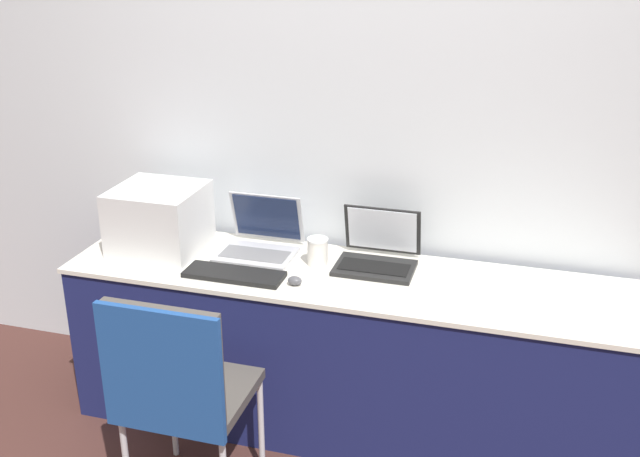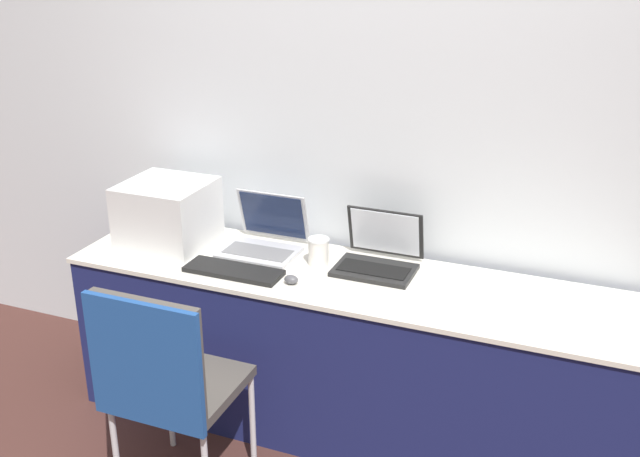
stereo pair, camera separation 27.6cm
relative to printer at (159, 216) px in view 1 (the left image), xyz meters
The scene contains 9 objects.
wall_back 1.01m from the printer, 20.61° to the left, with size 8.00×0.05×2.60m.
table 1.01m from the printer, ahead, with size 2.36×0.57×0.73m.
printer is the anchor object (origin of this frame).
laptop_left 0.45m from the printer, 11.03° to the left, with size 0.33×0.30×0.24m.
laptop_right 0.97m from the printer, ahead, with size 0.33×0.29×0.23m.
external_keyboard 0.48m from the printer, 22.82° to the right, with size 0.41×0.14×0.02m.
coffee_cup 0.72m from the printer, ahead, with size 0.09×0.09×0.12m.
mouse 0.72m from the printer, 14.87° to the right, with size 0.06×0.04×0.04m.
chair 0.90m from the printer, 59.91° to the right, with size 0.44×0.43×0.91m.
Camera 1 is at (0.67, -2.42, 2.05)m, focal length 42.00 mm.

